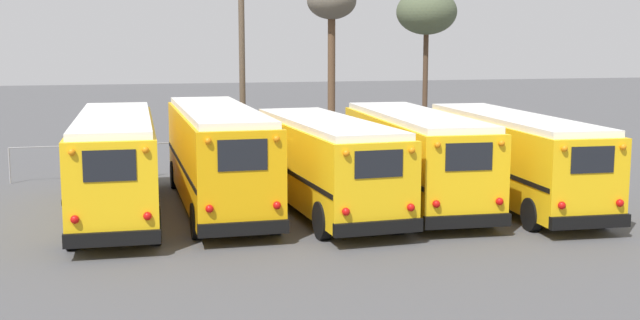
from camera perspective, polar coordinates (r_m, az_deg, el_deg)
ground_plane at (r=26.48m, az=0.08°, el=-3.51°), size 160.00×160.00×0.00m
school_bus_0 at (r=26.01m, az=-14.34°, el=-0.07°), size 2.73×10.85×3.21m
school_bus_1 at (r=26.58m, az=-7.31°, el=0.44°), size 2.54×10.89×3.34m
school_bus_2 at (r=25.65m, az=0.39°, el=-0.12°), size 2.99×9.56×3.03m
school_bus_3 at (r=27.24m, az=6.69°, el=0.37°), size 3.11×10.18×3.11m
school_bus_4 at (r=28.00m, az=13.40°, el=0.34°), size 3.01×10.86×3.02m
utility_pole at (r=35.10m, az=-5.56°, el=6.93°), size 1.80×0.26×8.77m
bare_tree_0 at (r=43.77m, az=7.59°, el=10.31°), size 3.23×3.23×8.23m
bare_tree_1 at (r=45.26m, az=0.83°, el=10.88°), size 2.75×2.75×8.73m
fence_line at (r=33.63m, az=-3.17°, el=0.78°), size 21.09×0.06×1.42m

